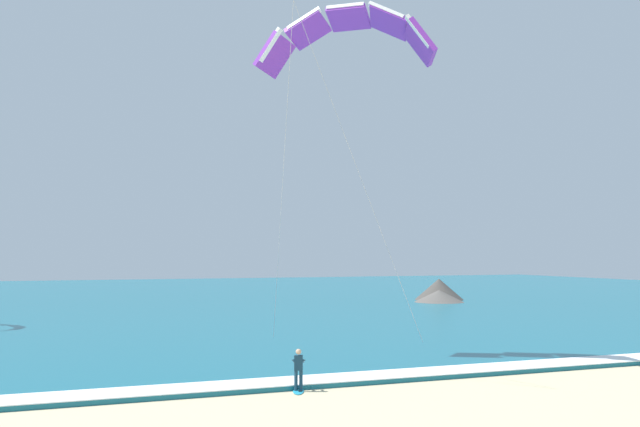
{
  "coord_description": "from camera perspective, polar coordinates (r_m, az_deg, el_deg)",
  "views": [
    {
      "loc": [
        -9.18,
        -12.22,
        5.51
      ],
      "look_at": [
        2.39,
        18.46,
        7.4
      ],
      "focal_mm": 38.91,
      "sensor_mm": 36.0,
      "label": 1
    }
  ],
  "objects": [
    {
      "name": "sea",
      "position": [
        87.33,
        -14.69,
        -6.75
      ],
      "size": [
        200.0,
        120.0,
        0.2
      ],
      "primitive_type": "cube",
      "color": "#146075",
      "rests_on": "ground"
    },
    {
      "name": "surfboard",
      "position": [
        28.52,
        -1.79,
        -14.39
      ],
      "size": [
        0.89,
        1.47,
        0.09
      ],
      "color": "#239EC6",
      "rests_on": "ground"
    },
    {
      "name": "kitesurfer",
      "position": [
        28.37,
        -1.78,
        -12.57
      ],
      "size": [
        0.64,
        0.63,
        1.69
      ],
      "color": "#143347",
      "rests_on": "ground"
    },
    {
      "name": "kite_primary",
      "position": [
        37.27,
        2.2,
        14.63
      ],
      "size": [
        8.64,
        8.9,
        17.22
      ],
      "color": "purple"
    },
    {
      "name": "surf_foam",
      "position": [
        29.64,
        -2.34,
        -13.58
      ],
      "size": [
        200.0,
        2.03,
        0.04
      ],
      "primitive_type": "cube",
      "color": "white",
      "rests_on": "sea"
    },
    {
      "name": "headland_right",
      "position": [
        79.8,
        9.76,
        -6.43
      ],
      "size": [
        8.12,
        9.52,
        2.62
      ],
      "color": "#56514C",
      "rests_on": "ground"
    }
  ]
}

